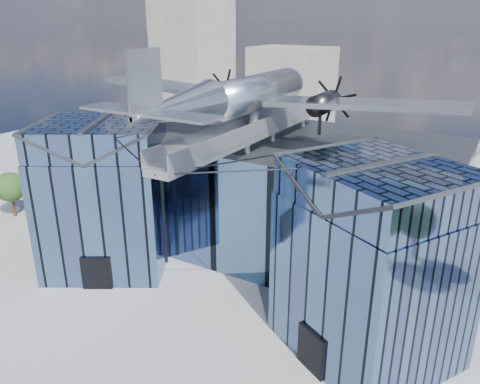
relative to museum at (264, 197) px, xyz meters
The scene contains 4 objects.
ground_plane 8.03m from the museum, 90.00° to the right, with size 120.00×120.00×0.00m, color gray.
museum is the anchor object (origin of this frame).
bg_towers 44.92m from the museum, 88.14° to the left, with size 77.00×24.50×26.00m.
tree_side_w 26.49m from the museum, 169.47° to the right, with size 3.20×3.20×4.61m.
Camera 1 is at (15.91, -25.18, 19.02)m, focal length 35.00 mm.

